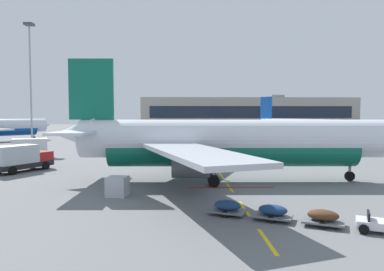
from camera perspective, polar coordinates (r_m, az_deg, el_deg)
ground at (r=57.36m, az=25.67°, el=-3.68°), size 400.00×400.00×0.00m
apron_paint_markings at (r=48.74m, az=3.41°, el=-4.55°), size 8.00×96.35×0.01m
airliner_foreground at (r=35.97m, az=5.45°, el=-1.05°), size 34.75×34.61×12.20m
airliner_mid_left at (r=84.48m, az=17.19°, el=1.13°), size 28.88×30.50×11.21m
catering_truck at (r=46.54m, az=-25.55°, el=-3.21°), size 5.58×7.26×3.14m
fuel_service_truck at (r=58.38m, az=-25.13°, el=-1.93°), size 7.40×4.71×3.14m
baggage_train at (r=23.55m, az=16.49°, el=-11.97°), size 11.12×6.27×1.14m
uld_cargo_container at (r=30.31m, az=-11.78°, el=-7.94°), size 1.86×1.83×1.60m
apron_light_mast_near at (r=83.33m, az=-24.35°, el=9.42°), size 1.80×1.80×25.71m
terminal_satellite at (r=167.65m, az=8.63°, el=3.45°), size 94.74×25.02×15.70m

